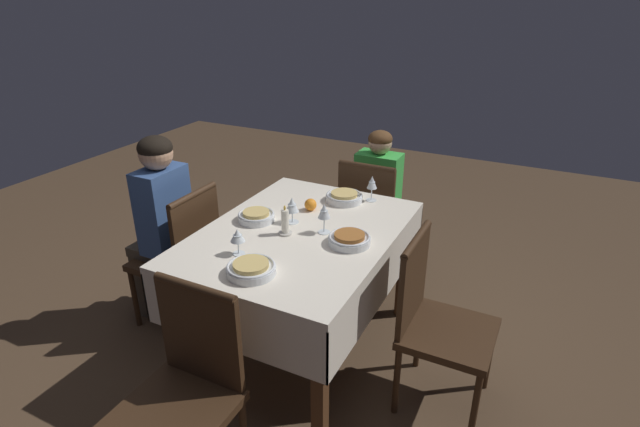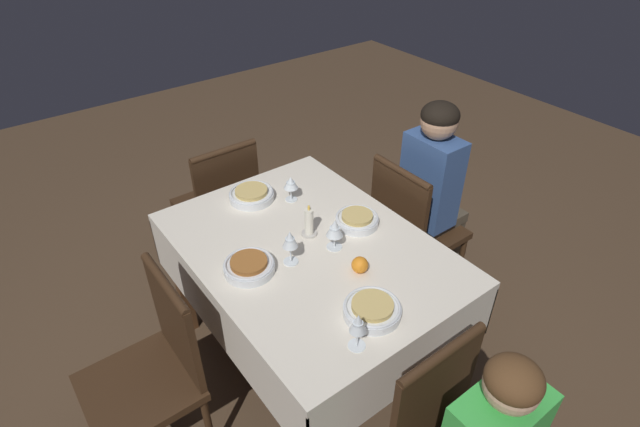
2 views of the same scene
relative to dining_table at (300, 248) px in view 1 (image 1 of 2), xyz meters
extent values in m
plane|color=#4C3826|center=(0.00, 0.00, -0.66)|extent=(8.00, 8.00, 0.00)
cube|color=silver|center=(0.00, 0.00, 0.08)|extent=(1.30, 0.96, 0.04)
cube|color=silver|center=(0.00, 0.47, -0.07)|extent=(1.30, 0.01, 0.27)
cube|color=silver|center=(0.00, -0.47, -0.07)|extent=(1.30, 0.01, 0.27)
cube|color=silver|center=(0.65, 0.00, -0.07)|extent=(0.01, 0.96, 0.27)
cube|color=silver|center=(-0.65, 0.00, -0.07)|extent=(0.01, 0.96, 0.27)
cube|color=#4C2D19|center=(0.58, 0.41, -0.30)|extent=(0.06, 0.06, 0.73)
cube|color=#4C2D19|center=(-0.58, 0.41, -0.30)|extent=(0.06, 0.06, 0.73)
cube|color=#4C2D19|center=(0.58, -0.41, -0.30)|extent=(0.06, 0.06, 0.73)
cube|color=#4C2D19|center=(-0.58, -0.41, -0.30)|extent=(0.06, 0.06, 0.73)
cube|color=#382314|center=(0.08, -0.83, -0.25)|extent=(0.42, 0.42, 0.04)
cube|color=#382314|center=(0.08, -0.63, -0.01)|extent=(0.39, 0.03, 0.45)
cylinder|color=#382314|center=(0.08, -0.63, 0.22)|extent=(0.38, 0.04, 0.04)
cylinder|color=#382314|center=(-0.11, -1.02, -0.47)|extent=(0.03, 0.03, 0.40)
cylinder|color=#382314|center=(0.26, -1.02, -0.47)|extent=(0.03, 0.03, 0.40)
cylinder|color=#382314|center=(-0.11, -0.64, -0.47)|extent=(0.03, 0.03, 0.40)
cylinder|color=#382314|center=(0.26, -0.64, -0.47)|extent=(0.03, 0.03, 0.40)
cube|color=#382314|center=(-1.00, 0.06, -0.25)|extent=(0.42, 0.42, 0.04)
cube|color=#382314|center=(-0.80, 0.06, -0.01)|extent=(0.03, 0.39, 0.45)
cylinder|color=#382314|center=(-0.80, 0.06, 0.22)|extent=(0.04, 0.38, 0.04)
cylinder|color=#382314|center=(-1.19, 0.24, -0.47)|extent=(0.03, 0.03, 0.40)
cylinder|color=#382314|center=(-1.19, -0.13, -0.47)|extent=(0.03, 0.03, 0.40)
cylinder|color=#382314|center=(-0.82, 0.24, -0.47)|extent=(0.03, 0.03, 0.40)
cylinder|color=#382314|center=(-0.82, -0.13, -0.47)|extent=(0.03, 0.03, 0.40)
cube|color=#382314|center=(0.03, 0.83, -0.25)|extent=(0.42, 0.42, 0.04)
cube|color=#382314|center=(0.03, 0.63, -0.01)|extent=(0.39, 0.03, 0.45)
cylinder|color=#382314|center=(0.03, 0.63, 0.22)|extent=(0.38, 0.04, 0.04)
cylinder|color=#382314|center=(0.22, 1.02, -0.47)|extent=(0.03, 0.03, 0.40)
cylinder|color=#382314|center=(-0.15, 1.02, -0.47)|extent=(0.03, 0.03, 0.40)
cylinder|color=#382314|center=(0.22, 0.64, -0.47)|extent=(0.03, 0.03, 0.40)
cylinder|color=#382314|center=(-0.15, 0.64, -0.47)|extent=(0.03, 0.03, 0.40)
cube|color=#382314|center=(1.00, -0.02, -0.25)|extent=(0.42, 0.42, 0.04)
cube|color=#382314|center=(0.80, -0.02, -0.01)|extent=(0.03, 0.39, 0.45)
cylinder|color=#382314|center=(0.80, -0.02, 0.22)|extent=(0.04, 0.38, 0.04)
cylinder|color=#382314|center=(0.82, -0.21, -0.47)|extent=(0.03, 0.03, 0.40)
cube|color=#4C4233|center=(0.08, -1.03, -0.45)|extent=(0.22, 0.14, 0.44)
cube|color=#4C4233|center=(0.08, -0.95, -0.20)|extent=(0.24, 0.31, 0.06)
cube|color=#38568E|center=(0.08, -0.86, 0.08)|extent=(0.30, 0.18, 0.51)
sphere|color=tan|center=(0.08, -0.86, 0.43)|extent=(0.19, 0.19, 0.19)
ellipsoid|color=black|center=(0.08, -0.86, 0.46)|extent=(0.19, 0.19, 0.13)
cube|color=#383342|center=(-1.20, 0.06, -0.45)|extent=(0.14, 0.22, 0.44)
cube|color=#383342|center=(-1.12, 0.06, -0.20)|extent=(0.31, 0.24, 0.06)
cube|color=green|center=(-1.03, 0.06, 0.03)|extent=(0.18, 0.30, 0.41)
sphere|color=#D6A884|center=(-1.03, 0.06, 0.31)|extent=(0.16, 0.16, 0.16)
ellipsoid|color=brown|center=(-1.03, 0.06, 0.34)|extent=(0.16, 0.16, 0.11)
cylinder|color=silver|center=(-0.01, -0.27, 0.12)|extent=(0.20, 0.20, 0.04)
torus|color=silver|center=(-0.01, -0.27, 0.14)|extent=(0.20, 0.20, 0.01)
cylinder|color=tan|center=(-0.01, -0.27, 0.15)|extent=(0.14, 0.14, 0.02)
cylinder|color=white|center=(-0.07, -0.08, 0.10)|extent=(0.07, 0.07, 0.00)
cylinder|color=white|center=(-0.07, -0.08, 0.14)|extent=(0.01, 0.01, 0.06)
cone|color=white|center=(-0.07, -0.08, 0.21)|extent=(0.07, 0.07, 0.08)
cylinder|color=white|center=(-0.07, -0.08, 0.19)|extent=(0.04, 0.04, 0.04)
cylinder|color=silver|center=(-0.47, 0.05, 0.12)|extent=(0.22, 0.22, 0.04)
torus|color=silver|center=(-0.47, 0.05, 0.14)|extent=(0.21, 0.21, 0.01)
cylinder|color=tan|center=(-0.47, 0.05, 0.15)|extent=(0.16, 0.16, 0.02)
cylinder|color=white|center=(-0.55, 0.19, 0.10)|extent=(0.06, 0.06, 0.00)
cylinder|color=white|center=(-0.55, 0.19, 0.14)|extent=(0.01, 0.01, 0.08)
cone|color=white|center=(-0.55, 0.19, 0.22)|extent=(0.06, 0.06, 0.08)
cylinder|color=white|center=(-0.55, 0.19, 0.21)|extent=(0.04, 0.04, 0.03)
cylinder|color=silver|center=(0.02, 0.29, 0.12)|extent=(0.21, 0.21, 0.04)
torus|color=silver|center=(0.02, 0.29, 0.14)|extent=(0.21, 0.21, 0.01)
cylinder|color=#995B28|center=(0.02, 0.29, 0.15)|extent=(0.15, 0.15, 0.02)
cylinder|color=white|center=(-0.04, 0.12, 0.10)|extent=(0.06, 0.06, 0.00)
cylinder|color=white|center=(-0.04, 0.12, 0.15)|extent=(0.01, 0.01, 0.08)
cone|color=white|center=(-0.04, 0.12, 0.23)|extent=(0.06, 0.06, 0.08)
cylinder|color=white|center=(-0.04, 0.12, 0.21)|extent=(0.04, 0.04, 0.03)
cylinder|color=silver|center=(0.47, 0.01, 0.12)|extent=(0.22, 0.22, 0.04)
torus|color=silver|center=(0.47, 0.01, 0.14)|extent=(0.22, 0.22, 0.01)
cylinder|color=tan|center=(0.47, 0.01, 0.15)|extent=(0.16, 0.16, 0.02)
cylinder|color=white|center=(0.35, -0.14, 0.10)|extent=(0.06, 0.06, 0.00)
cylinder|color=white|center=(0.35, -0.14, 0.14)|extent=(0.01, 0.01, 0.07)
cone|color=white|center=(0.35, -0.14, 0.20)|extent=(0.07, 0.07, 0.06)
cylinder|color=white|center=(0.35, -0.14, 0.19)|extent=(0.04, 0.04, 0.03)
cylinder|color=beige|center=(0.06, -0.05, 0.11)|extent=(0.07, 0.07, 0.01)
cylinder|color=white|center=(0.06, -0.05, 0.18)|extent=(0.04, 0.04, 0.13)
ellipsoid|color=#F9C64C|center=(0.06, -0.05, 0.25)|extent=(0.01, 0.01, 0.03)
sphere|color=orange|center=(-0.26, -0.07, 0.14)|extent=(0.07, 0.07, 0.07)
camera|label=1|loc=(2.04, 1.14, 1.28)|focal=28.00mm
camera|label=2|loc=(-1.38, 0.98, 1.49)|focal=28.00mm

